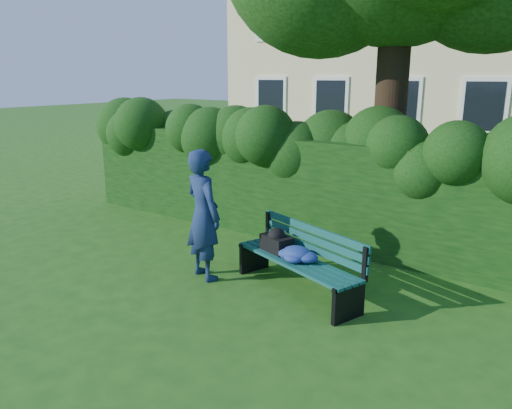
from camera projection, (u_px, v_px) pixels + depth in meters
The scene contains 4 objects.
ground at pixel (232, 275), 7.32m from camera, with size 80.00×80.00×0.00m, color #205117.
hedge at pixel (308, 189), 8.83m from camera, with size 10.00×1.00×1.80m.
park_bench at pixel (295, 255), 6.71m from camera, with size 2.09×1.18×0.89m.
man_reading at pixel (203, 215), 7.04m from camera, with size 0.68×0.45×1.87m, color navy.
Camera 1 is at (4.24, -5.36, 2.86)m, focal length 35.00 mm.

